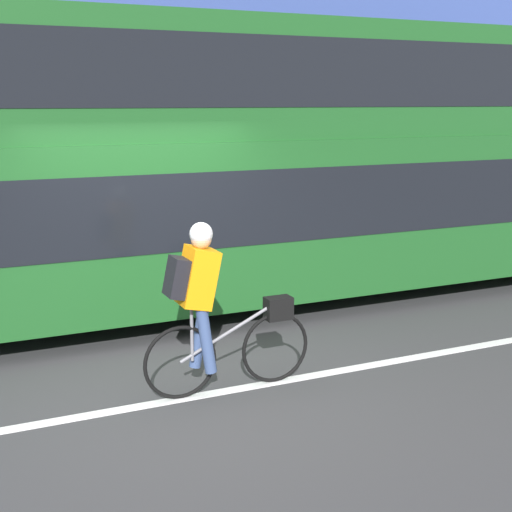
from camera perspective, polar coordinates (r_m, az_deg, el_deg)
name	(u,v)px	position (r m, az deg, el deg)	size (l,w,h in m)	color
ground_plane	(185,391)	(6.97, -5.74, -10.68)	(80.00, 80.00, 0.00)	#38383A
road_center_line	(191,397)	(6.81, -5.26, -11.18)	(50.00, 0.14, 0.01)	silver
sidewalk_curb	(80,270)	(11.78, -13.93, -1.07)	(60.00, 1.81, 0.12)	gray
bus	(314,151)	(9.88, 4.64, 8.36)	(11.82, 2.43, 3.67)	black
cyclist_on_bike	(211,303)	(6.61, -3.61, -3.78)	(1.68, 0.32, 1.65)	black
trash_bin	(450,209)	(14.74, 15.24, 3.61)	(0.51, 0.51, 0.95)	#262628
street_sign_post	(193,169)	(11.93, -5.02, 6.96)	(0.36, 0.09, 2.68)	#59595B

